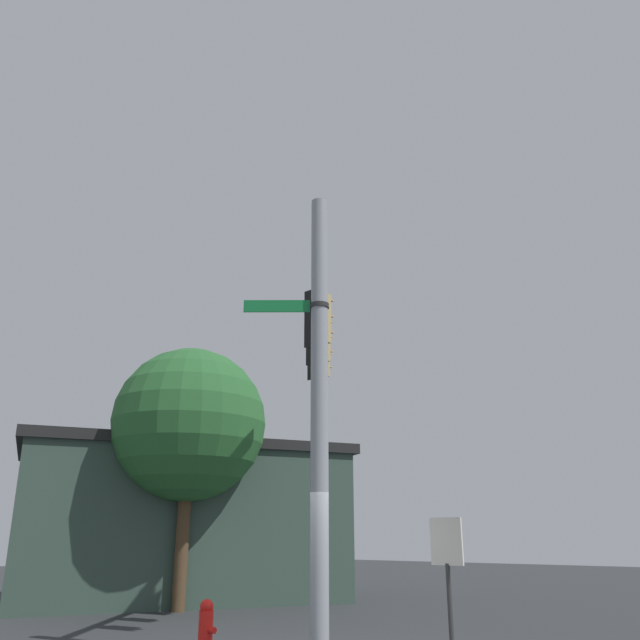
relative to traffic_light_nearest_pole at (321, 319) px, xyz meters
The scene contains 10 objects.
signal_pole 2.94m from the traffic_light_nearest_pole, 49.47° to the right, with size 0.30×0.30×7.76m, color gray.
mast_arm 1.18m from the traffic_light_nearest_pole, 131.84° to the left, with size 0.22×0.22×5.59m, color gray.
traffic_light_nearest_pole is the anchor object (origin of this frame).
traffic_light_mid_inner 1.46m from the traffic_light_nearest_pole, 130.93° to the left, with size 0.54×0.49×1.31m.
traffic_light_mid_outer 2.92m from the traffic_light_nearest_pole, 130.93° to the left, with size 0.54×0.49×1.31m.
street_name_sign 2.01m from the traffic_light_nearest_pole, 59.86° to the right, with size 1.19×1.06×0.22m.
storefront_building 10.46m from the traffic_light_nearest_pole, 158.62° to the left, with size 10.24×11.48×4.56m.
tree_by_storefront 6.68m from the traffic_light_nearest_pole, 165.09° to the left, with size 4.23×4.23×6.94m.
fire_hydrant 6.07m from the traffic_light_nearest_pole, 113.58° to the right, with size 0.35×0.24×0.82m.
historical_marker 5.31m from the traffic_light_nearest_pole, ahead, with size 0.60×0.08×2.13m.
Camera 1 is at (7.25, -8.27, 1.80)m, focal length 37.08 mm.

